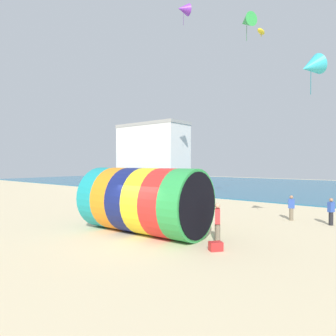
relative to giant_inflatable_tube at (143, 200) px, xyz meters
name	(u,v)px	position (x,y,z in m)	size (l,w,h in m)	color
ground_plane	(141,240)	(0.93, -1.14, -1.64)	(120.00, 120.00, 0.00)	beige
sea	(323,188)	(0.93, 35.28, -1.59)	(120.00, 40.00, 0.10)	#236084
giant_inflatable_tube	(143,200)	(0.00, 0.00, 0.00)	(6.64, 3.58, 3.29)	teal
kite_handler	(218,222)	(3.91, 0.62, -0.73)	(0.37, 0.42, 1.78)	#726651
kite_cyan_delta	(311,66)	(6.91, 3.80, 6.29)	(1.46, 1.53, 1.89)	#2DB2C6
kite_purple_delta	(183,9)	(-7.63, 13.79, 17.53)	(1.64, 1.69, 2.29)	purple
kite_green_delta	(247,21)	(0.54, 10.90, 12.81)	(1.50, 1.48, 2.06)	green
kite_yellow_parafoil	(261,32)	(2.44, 9.03, 10.87)	(0.37, 0.98, 0.49)	yellow
bystander_near_water	(331,212)	(6.98, 8.06, -0.86)	(0.35, 0.42, 1.55)	black
bystander_mid_beach	(291,208)	(4.78, 8.13, -0.87)	(0.42, 0.33, 1.54)	#726651
promenade_building	(152,154)	(-22.89, 25.84, 3.40)	(12.29, 5.24, 10.08)	silver
beach_flag	(105,186)	(-4.50, 1.15, 0.42)	(0.47, 0.36, 2.33)	silver
cooler_box	(216,246)	(4.43, -0.41, -1.46)	(0.52, 0.36, 0.36)	red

